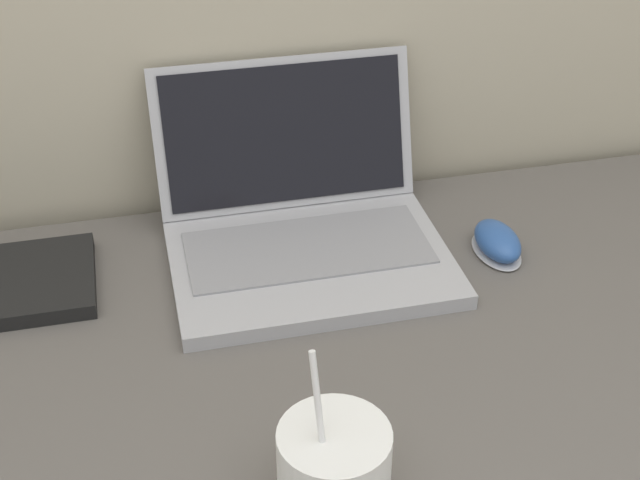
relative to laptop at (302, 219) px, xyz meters
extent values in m
cube|color=#ADADB2|center=(0.00, -0.05, -0.03)|extent=(0.35, 0.25, 0.02)
cube|color=gray|center=(0.00, -0.03, -0.02)|extent=(0.31, 0.14, 0.00)
cube|color=#ADADB2|center=(0.00, 0.11, 0.07)|extent=(0.35, 0.07, 0.20)
cube|color=black|center=(0.00, 0.10, 0.07)|extent=(0.32, 0.06, 0.17)
cylinder|color=white|center=(-0.06, -0.42, 0.00)|extent=(0.10, 0.10, 0.09)
cylinder|color=black|center=(-0.06, -0.42, 0.05)|extent=(0.09, 0.09, 0.01)
cylinder|color=white|center=(-0.08, -0.43, 0.06)|extent=(0.01, 0.04, 0.15)
ellipsoid|color=#B2B2B7|center=(0.25, -0.07, -0.04)|extent=(0.06, 0.10, 0.01)
ellipsoid|color=#2D569E|center=(0.25, -0.07, -0.03)|extent=(0.05, 0.09, 0.04)
camera|label=1|loc=(-0.20, -0.95, 0.61)|focal=50.00mm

